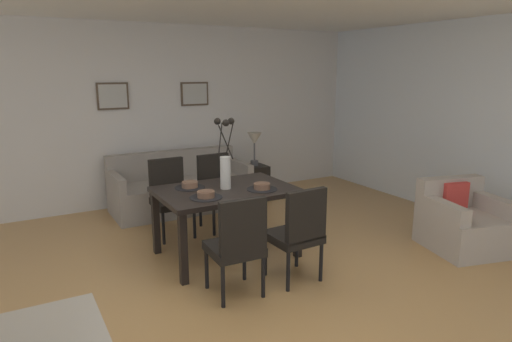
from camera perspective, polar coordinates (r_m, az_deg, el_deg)
ground_plane at (r=4.14m, az=-1.79°, el=-15.45°), size 9.00×9.00×0.00m
back_wall_panel at (r=6.73m, az=-14.89°, el=6.75°), size 9.00×0.10×2.60m
side_window_wall at (r=6.49m, az=26.30°, el=5.65°), size 0.10×6.30×2.60m
dining_table at (r=4.73m, az=-3.86°, el=-3.26°), size 1.40×0.95×0.74m
dining_chair_near_left at (r=3.90m, az=-2.34°, el=-8.99°), size 0.46×0.46×0.92m
dining_chair_near_right at (r=5.45m, az=-10.85°, el=-2.84°), size 0.45×0.45×0.92m
dining_chair_far_left at (r=4.19m, az=5.40°, el=-7.48°), size 0.46×0.46×0.92m
dining_chair_far_right at (r=5.65m, az=-4.93°, el=-2.10°), size 0.46×0.46×0.92m
centerpiece_vase at (r=4.64m, az=-3.92°, el=1.14°), size 0.21×0.23×0.73m
placemat_near_left at (r=4.39m, az=-6.37°, el=-3.35°), size 0.32×0.32×0.01m
bowl_near_left at (r=4.38m, az=-6.38°, el=-2.88°), size 0.17×0.17×0.07m
placemat_near_right at (r=4.78m, az=-8.40°, el=-2.09°), size 0.32×0.32×0.01m
bowl_near_right at (r=4.77m, az=-8.41°, el=-1.65°), size 0.17×0.17×0.07m
placemat_far_left at (r=4.67m, az=0.76°, el=-2.31°), size 0.32×0.32×0.01m
bowl_far_left at (r=4.66m, az=0.77°, el=-1.87°), size 0.17×0.17×0.07m
sofa at (r=6.51m, az=-9.63°, el=-2.33°), size 1.90×0.84×0.80m
side_table at (r=6.92m, az=-0.20°, el=-1.42°), size 0.36×0.36×0.52m
table_lamp at (r=6.79m, az=-0.20°, el=3.77°), size 0.22×0.22×0.51m
armchair at (r=5.53m, az=24.90°, el=-6.04°), size 0.97×0.97×0.75m
framed_picture_left at (r=6.57m, az=-17.74°, el=9.05°), size 0.43×0.03×0.37m
framed_picture_center at (r=6.92m, az=-7.80°, el=9.69°), size 0.43×0.03×0.35m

